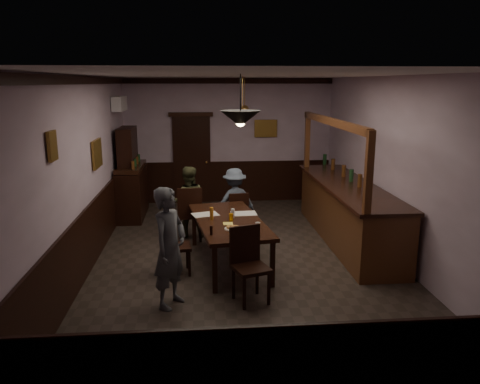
{
  "coord_description": "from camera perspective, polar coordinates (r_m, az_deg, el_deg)",
  "views": [
    {
      "loc": [
        -0.71,
        -7.32,
        2.89
      ],
      "look_at": [
        -0.07,
        0.05,
        1.15
      ],
      "focal_mm": 35.0,
      "sensor_mm": 36.0,
      "label": 1
    }
  ],
  "objects": [
    {
      "name": "chair_near",
      "position": [
        6.34,
        1.02,
        -8.34
      ],
      "size": [
        0.56,
        0.56,
        1.02
      ],
      "rotation": [
        0.0,
        0.0,
        0.33
      ],
      "color": "black",
      "rests_on": "ground"
    },
    {
      "name": "newspaper_right",
      "position": [
        7.81,
        0.46,
        -2.64
      ],
      "size": [
        0.43,
        0.32,
        0.01
      ],
      "primitive_type": "cube",
      "rotation": [
        0.0,
        0.0,
        0.04
      ],
      "color": "silver",
      "rests_on": "dining_table"
    },
    {
      "name": "pastry_ring_a",
      "position": [
        6.99,
        -1.17,
        -4.28
      ],
      "size": [
        0.13,
        0.13,
        0.04
      ],
      "primitive_type": "torus",
      "color": "#C68C47",
      "rests_on": "pastry_plate"
    },
    {
      "name": "sideboard",
      "position": [
        10.45,
        -13.14,
        1.26
      ],
      "size": [
        0.53,
        1.48,
        1.96
      ],
      "color": "black",
      "rests_on": "ground"
    },
    {
      "name": "person_standing",
      "position": [
        6.16,
        -8.56,
        -6.73
      ],
      "size": [
        0.62,
        0.7,
        1.61
      ],
      "primitive_type": "imported",
      "rotation": [
        0.0,
        0.0,
        1.06
      ],
      "color": "#4E5259",
      "rests_on": "ground"
    },
    {
      "name": "chair_far_left",
      "position": [
        8.67,
        -6.13,
        -2.39
      ],
      "size": [
        0.46,
        0.46,
        1.03
      ],
      "rotation": [
        0.0,
        0.0,
        3.18
      ],
      "color": "black",
      "rests_on": "ground"
    },
    {
      "name": "pastry_ring_b",
      "position": [
        6.98,
        -0.57,
        -4.31
      ],
      "size": [
        0.13,
        0.13,
        0.04
      ],
      "primitive_type": "torus",
      "color": "#C68C47",
      "rests_on": "pastry_plate"
    },
    {
      "name": "newspaper_left",
      "position": [
        7.78,
        -4.26,
        -2.74
      ],
      "size": [
        0.49,
        0.41,
        0.01
      ],
      "primitive_type": "cube",
      "rotation": [
        0.0,
        0.0,
        0.29
      ],
      "color": "silver",
      "rests_on": "dining_table"
    },
    {
      "name": "chair_side",
      "position": [
        7.25,
        -8.26,
        -6.1
      ],
      "size": [
        0.45,
        0.45,
        0.92
      ],
      "rotation": [
        0.0,
        0.0,
        1.69
      ],
      "color": "black",
      "rests_on": "ground"
    },
    {
      "name": "saucer",
      "position": [
        7.09,
        1.85,
        -4.3
      ],
      "size": [
        0.15,
        0.15,
        0.01
      ],
      "primitive_type": "cylinder",
      "color": "white",
      "rests_on": "dining_table"
    },
    {
      "name": "ac_unit",
      "position": [
        10.36,
        -14.5,
        10.39
      ],
      "size": [
        0.2,
        0.85,
        0.3
      ],
      "color": "white",
      "rests_on": "ground"
    },
    {
      "name": "pendant_brass_far",
      "position": [
        10.48,
        0.56,
        9.99
      ],
      "size": [
        0.2,
        0.2,
        0.81
      ],
      "color": "#BF8C3F",
      "rests_on": "ground"
    },
    {
      "name": "beer_glass",
      "position": [
        7.47,
        -3.48,
        -2.64
      ],
      "size": [
        0.06,
        0.06,
        0.2
      ],
      "primitive_type": "cylinder",
      "color": "#BF721E",
      "rests_on": "dining_table"
    },
    {
      "name": "chair_far_right",
      "position": [
        8.86,
        -0.28,
        -2.54
      ],
      "size": [
        0.43,
        0.43,
        0.88
      ],
      "rotation": [
        0.0,
        0.0,
        3.29
      ],
      "color": "black",
      "rests_on": "ground"
    },
    {
      "name": "picture_back",
      "position": [
        11.45,
        3.15,
        7.74
      ],
      "size": [
        0.55,
        0.04,
        0.42
      ],
      "color": "olive",
      "rests_on": "ground"
    },
    {
      "name": "napkin",
      "position": [
        7.27,
        -1.47,
        -3.86
      ],
      "size": [
        0.17,
        0.17,
        0.0
      ],
      "primitive_type": "cube",
      "rotation": [
        0.0,
        0.0,
        0.15
      ],
      "color": "#F1D858",
      "rests_on": "dining_table"
    },
    {
      "name": "person_seated_right",
      "position": [
        9.08,
        -0.68,
        -1.11
      ],
      "size": [
        0.94,
        0.72,
        1.28
      ],
      "primitive_type": "imported",
      "rotation": [
        0.0,
        0.0,
        3.47
      ],
      "color": "slate",
      "rests_on": "ground"
    },
    {
      "name": "pastry_plate",
      "position": [
        7.0,
        -1.02,
        -4.49
      ],
      "size": [
        0.22,
        0.22,
        0.01
      ],
      "primitive_type": "cylinder",
      "color": "white",
      "rests_on": "dining_table"
    },
    {
      "name": "pendant_iron",
      "position": [
        6.42,
        0.05,
        8.93
      ],
      "size": [
        0.56,
        0.56,
        0.7
      ],
      "color": "black",
      "rests_on": "ground"
    },
    {
      "name": "pendant_brass_mid",
      "position": [
        8.81,
        0.3,
        9.38
      ],
      "size": [
        0.2,
        0.2,
        0.81
      ],
      "color": "#BF8C3F",
      "rests_on": "ground"
    },
    {
      "name": "door_back",
      "position": [
        11.42,
        -5.89,
        3.89
      ],
      "size": [
        0.9,
        0.06,
        2.1
      ],
      "primitive_type": "cube",
      "color": "black",
      "rests_on": "ground"
    },
    {
      "name": "dining_table",
      "position": [
        7.52,
        -1.39,
        -3.83
      ],
      "size": [
        1.32,
        2.32,
        0.75
      ],
      "rotation": [
        0.0,
        0.0,
        0.15
      ],
      "color": "black",
      "rests_on": "ground"
    },
    {
      "name": "water_glass",
      "position": [
        7.56,
        -0.89,
        -2.62
      ],
      "size": [
        0.06,
        0.06,
        0.15
      ],
      "primitive_type": "cylinder",
      "color": "silver",
      "rests_on": "dining_table"
    },
    {
      "name": "room",
      "position": [
        7.48,
        0.55,
        2.52
      ],
      "size": [
        5.01,
        8.01,
        3.01
      ],
      "color": "#2D2621",
      "rests_on": "ground"
    },
    {
      "name": "soda_can",
      "position": [
        7.41,
        -1.09,
        -3.07
      ],
      "size": [
        0.07,
        0.07,
        0.12
      ],
      "primitive_type": "cylinder",
      "color": "orange",
      "rests_on": "dining_table"
    },
    {
      "name": "picture_left_large",
      "position": [
        8.39,
        -17.02,
        4.5
      ],
      "size": [
        0.04,
        0.62,
        0.48
      ],
      "color": "olive",
      "rests_on": "ground"
    },
    {
      "name": "coffee_cup",
      "position": [
        7.06,
        2.17,
        -4.01
      ],
      "size": [
        0.09,
        0.09,
        0.07
      ],
      "primitive_type": "imported",
      "rotation": [
        0.0,
        0.0,
        0.15
      ],
      "color": "white",
      "rests_on": "saucer"
    },
    {
      "name": "person_seated_left",
      "position": [
        8.92,
        -6.33,
        -1.19
      ],
      "size": [
        0.67,
        0.52,
        1.36
      ],
      "primitive_type": "imported",
      "rotation": [
        0.0,
        0.0,
        3.15
      ],
      "color": "#404227",
      "rests_on": "ground"
    },
    {
      "name": "bar_counter",
      "position": [
        8.88,
        12.92,
        -2.21
      ],
      "size": [
        0.94,
        4.05,
        2.27
      ],
      "color": "#4B2314",
      "rests_on": "ground"
    },
    {
      "name": "pepper_mill",
      "position": [
        6.74,
        -3.53,
        -4.67
      ],
      "size": [
        0.04,
        0.04,
        0.14
      ],
      "primitive_type": "cylinder",
      "color": "black",
      "rests_on": "dining_table"
    },
    {
      "name": "picture_left_small",
      "position": [
        6.03,
        -21.92,
        5.23
      ],
      "size": [
        0.04,
        0.28,
        0.36
      ],
      "color": "olive",
      "rests_on": "ground"
    }
  ]
}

